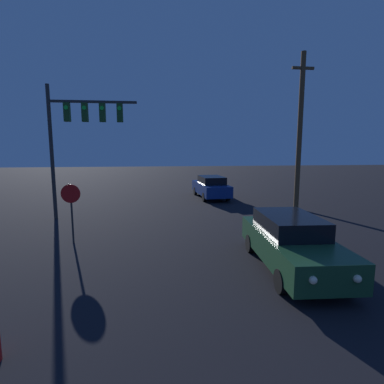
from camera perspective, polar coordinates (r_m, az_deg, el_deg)
car_near at (r=9.40m, az=18.28°, el=-8.97°), size 2.04×4.94×1.57m
car_far at (r=21.44m, az=3.61°, el=1.02°), size 2.13×4.96×1.57m
traffic_signal_mast at (r=15.97m, az=-20.95°, el=11.50°), size 4.27×0.30×6.55m
stop_sign at (r=11.89m, az=-22.03°, el=-1.86°), size 0.69×0.07×2.23m
utility_pole at (r=18.30m, az=19.84°, el=10.90°), size 1.25×0.28×8.77m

